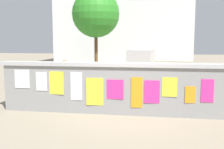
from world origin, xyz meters
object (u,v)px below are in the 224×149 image
object	(u,v)px
motorcycle	(109,88)
tree_roadside	(96,14)
bicycle_near	(195,94)
person_walking	(65,78)
bicycle_far	(63,86)
auto_rickshaw_truck	(160,69)

from	to	relation	value
motorcycle	tree_roadside	world-z (taller)	tree_roadside
bicycle_near	tree_roadside	distance (m)	11.32
person_walking	bicycle_far	bearing A→B (deg)	112.40
motorcycle	person_walking	distance (m)	1.85
motorcycle	bicycle_far	world-z (taller)	bicycle_far
bicycle_near	person_walking	xyz separation A→B (m)	(-4.65, -0.92, 0.62)
bicycle_far	tree_roadside	size ratio (longest dim) A/B	0.29
motorcycle	bicycle_far	xyz separation A→B (m)	(-2.09, 0.59, -0.10)
person_walking	bicycle_near	bearing A→B (deg)	11.23
motorcycle	tree_roadside	bearing A→B (deg)	105.50
bicycle_near	bicycle_far	size ratio (longest dim) A/B	1.00
motorcycle	bicycle_near	world-z (taller)	bicycle_near
auto_rickshaw_truck	person_walking	world-z (taller)	auto_rickshaw_truck
bicycle_near	tree_roadside	world-z (taller)	tree_roadside
auto_rickshaw_truck	bicycle_far	world-z (taller)	auto_rickshaw_truck
bicycle_near	person_walking	bearing A→B (deg)	-168.77
tree_roadside	bicycle_near	bearing A→B (deg)	-57.69
motorcycle	person_walking	bearing A→B (deg)	-142.52
auto_rickshaw_truck	bicycle_near	distance (m)	3.65
motorcycle	bicycle_far	distance (m)	2.18
bicycle_near	tree_roadside	xyz separation A→B (m)	(-5.69, 9.00, 3.84)
person_walking	tree_roadside	size ratio (longest dim) A/B	0.27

